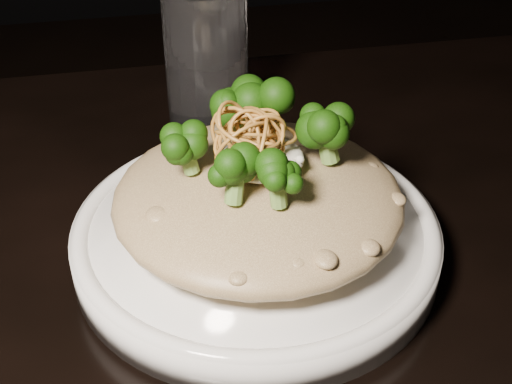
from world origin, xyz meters
TOP-DOWN VIEW (x-y plane):
  - plate at (0.05, 0.07)m, footprint 0.26×0.26m
  - risotto at (0.05, 0.07)m, footprint 0.20×0.20m
  - broccoli at (0.05, 0.07)m, footprint 0.12×0.12m
  - cheese at (0.05, 0.07)m, footprint 0.06×0.06m
  - shallots at (0.04, 0.07)m, footprint 0.05×0.05m
  - drinking_glass at (0.04, 0.27)m, footprint 0.09×0.09m

SIDE VIEW (x-z plane):
  - plate at x=0.05m, z-range 0.75..0.78m
  - risotto at x=0.05m, z-range 0.78..0.82m
  - drinking_glass at x=0.04m, z-range 0.75..0.88m
  - cheese at x=0.05m, z-range 0.82..0.84m
  - broccoli at x=0.05m, z-range 0.82..0.86m
  - shallots at x=0.04m, z-range 0.84..0.87m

